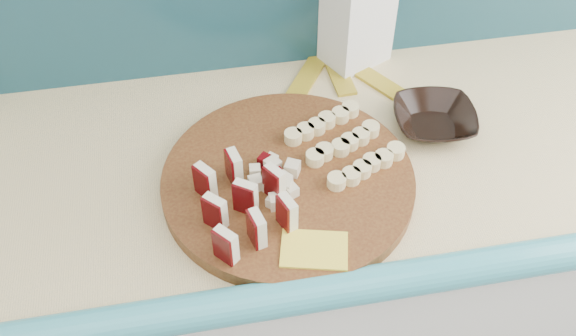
% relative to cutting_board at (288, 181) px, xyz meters
% --- Properties ---
extents(kitchen_counter, '(2.20, 0.63, 0.91)m').
position_rel_cutting_board_xyz_m(kitchen_counter, '(-0.23, 0.08, -0.47)').
color(kitchen_counter, white).
rests_on(kitchen_counter, ground).
extents(cutting_board, '(0.58, 0.58, 0.03)m').
position_rel_cutting_board_xyz_m(cutting_board, '(0.00, 0.00, 0.00)').
color(cutting_board, '#3F1B0D').
rests_on(cutting_board, kitchen_counter).
extents(apple_wedges, '(0.16, 0.20, 0.06)m').
position_rel_cutting_board_xyz_m(apple_wedges, '(-0.09, -0.07, 0.04)').
color(apple_wedges, beige).
rests_on(apple_wedges, cutting_board).
extents(apple_chunks, '(0.07, 0.07, 0.02)m').
position_rel_cutting_board_xyz_m(apple_chunks, '(-0.03, -0.01, 0.02)').
color(apple_chunks, beige).
rests_on(apple_chunks, cutting_board).
extents(banana_slices, '(0.21, 0.21, 0.02)m').
position_rel_cutting_board_xyz_m(banana_slices, '(0.11, 0.05, 0.02)').
color(banana_slices, '#DFC988').
rests_on(banana_slices, cutting_board).
extents(brown_bowl, '(0.18, 0.18, 0.04)m').
position_rel_cutting_board_xyz_m(brown_bowl, '(0.30, 0.10, 0.01)').
color(brown_bowl, black).
rests_on(brown_bowl, kitchen_counter).
extents(flour_bag, '(0.16, 0.14, 0.22)m').
position_rel_cutting_board_xyz_m(flour_bag, '(0.21, 0.34, 0.10)').
color(flour_bag, white).
rests_on(flour_bag, kitchen_counter).
extents(sponge, '(0.12, 0.10, 0.03)m').
position_rel_cutting_board_xyz_m(sponge, '(0.01, -0.16, 0.00)').
color(sponge, '#F2EE3F').
rests_on(sponge, kitchen_counter).
extents(banana_peel, '(0.26, 0.22, 0.01)m').
position_rel_cutting_board_xyz_m(banana_peel, '(0.16, 0.29, -0.01)').
color(banana_peel, gold).
rests_on(banana_peel, kitchen_counter).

